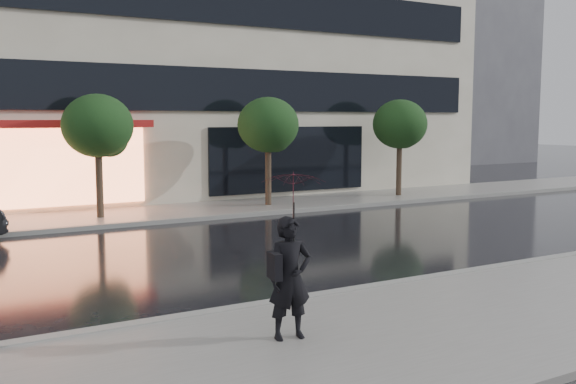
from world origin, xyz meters
TOP-DOWN VIEW (x-y plane):
  - ground at (0.00, 0.00)m, footprint 120.00×120.00m
  - sidewalk_near at (0.00, -3.25)m, footprint 60.00×4.50m
  - sidewalk_far at (0.00, 10.25)m, footprint 60.00×3.50m
  - curb_near at (0.00, -1.00)m, footprint 60.00×0.25m
  - curb_far at (0.00, 8.50)m, footprint 60.00×0.25m
  - bg_building_right at (26.00, 28.00)m, footprint 12.00×12.00m
  - tree_mid_west at (-2.94, 10.03)m, footprint 2.20×2.20m
  - tree_mid_east at (3.06, 10.03)m, footprint 2.20×2.20m
  - tree_far_east at (9.06, 10.03)m, footprint 2.20×2.20m
  - pedestrian_with_umbrella at (-3.31, -2.72)m, footprint 0.99×1.00m

SIDE VIEW (x-z plane):
  - ground at x=0.00m, z-range 0.00..0.00m
  - sidewalk_near at x=0.00m, z-range 0.00..0.12m
  - sidewalk_far at x=0.00m, z-range 0.00..0.12m
  - curb_near at x=0.00m, z-range 0.00..0.14m
  - curb_far at x=0.00m, z-range 0.00..0.14m
  - pedestrian_with_umbrella at x=-3.31m, z-range 0.44..2.82m
  - tree_mid_west at x=-2.94m, z-range 0.93..4.92m
  - tree_mid_east at x=3.06m, z-range 0.93..4.92m
  - tree_far_east at x=9.06m, z-range 0.93..4.92m
  - bg_building_right at x=26.00m, z-range 0.00..16.00m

